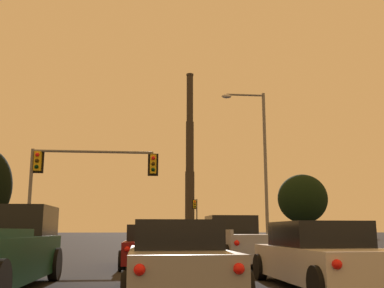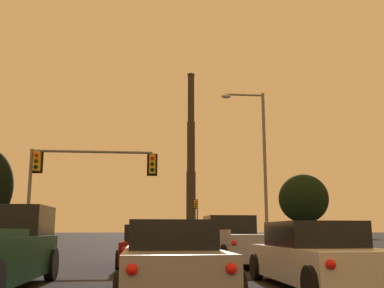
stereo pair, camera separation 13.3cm
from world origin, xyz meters
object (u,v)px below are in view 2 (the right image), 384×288
sedan_right_lane_second (317,257)px  traffic_light_far_right (196,213)px  sedan_center_lane_second (171,260)px  street_lamp (259,154)px  pickup_truck_right_lane_front (237,242)px  traffic_light_overhead_left (75,172)px  sedan_center_lane_front (149,247)px  smokestack (191,169)px

sedan_right_lane_second → traffic_light_far_right: 49.68m
sedan_center_lane_second → traffic_light_far_right: bearing=82.4°
sedan_center_lane_second → street_lamp: (6.47, 18.08, 5.26)m
traffic_light_far_right → pickup_truck_right_lane_front: bearing=-94.3°
sedan_center_lane_second → traffic_light_overhead_left: traffic_light_overhead_left is taller
sedan_center_lane_front → sedan_right_lane_second: bearing=-60.7°
traffic_light_far_right → smokestack: bearing=84.7°
sedan_center_lane_front → sedan_right_lane_second: 7.46m
sedan_right_lane_second → traffic_light_far_right: size_ratio=0.89×
sedan_center_lane_front → street_lamp: (6.86, 10.87, 5.26)m
sedan_right_lane_second → traffic_light_far_right: traffic_light_far_right is taller
traffic_light_overhead_left → street_lamp: bearing=13.5°
sedan_center_lane_second → pickup_truck_right_lane_front: bearing=68.9°
smokestack → sedan_center_lane_front: bearing=-96.3°
traffic_light_overhead_left → smokestack: 147.21m
sedan_center_lane_front → smokestack: smokestack is taller
sedan_right_lane_second → street_lamp: street_lamp is taller
street_lamp → traffic_light_far_right: bearing=90.6°
smokestack → traffic_light_far_right: bearing=-95.3°
pickup_truck_right_lane_front → sedan_right_lane_second: bearing=-89.4°
sedan_center_lane_second → street_lamp: street_lamp is taller
sedan_right_lane_second → sedan_center_lane_second: size_ratio=1.00×
sedan_center_lane_front → sedan_center_lane_second: same height
traffic_light_overhead_left → pickup_truck_right_lane_front: bearing=-46.5°
traffic_light_overhead_left → smokestack: (20.70, 144.36, 20.08)m
sedan_center_lane_front → sedan_right_lane_second: size_ratio=1.00×
smokestack → pickup_truck_right_lane_front: bearing=-95.1°
traffic_light_far_right → traffic_light_overhead_left: (-10.44, -34.70, 0.80)m
sedan_center_lane_second → traffic_light_far_right: (6.11, 50.20, 2.83)m
sedan_center_lane_second → sedan_right_lane_second: bearing=11.3°
sedan_right_lane_second → smokestack: smokestack is taller
sedan_right_lane_second → sedan_center_lane_second: 3.29m
traffic_light_overhead_left → street_lamp: size_ratio=0.70×
sedan_center_lane_front → pickup_truck_right_lane_front: bearing=11.3°
pickup_truck_right_lane_front → street_lamp: (3.55, 10.23, 5.12)m
sedan_right_lane_second → traffic_light_overhead_left: (-7.54, 14.81, 3.64)m
sedan_right_lane_second → traffic_light_overhead_left: bearing=116.3°
sedan_center_lane_front → sedan_right_lane_second: (3.61, -6.53, 0.00)m
sedan_center_lane_front → sedan_center_lane_second: size_ratio=1.00×
traffic_light_far_right → street_lamp: 32.21m
sedan_right_lane_second → sedan_center_lane_front: bearing=118.2°
traffic_light_far_right → smokestack: 112.10m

